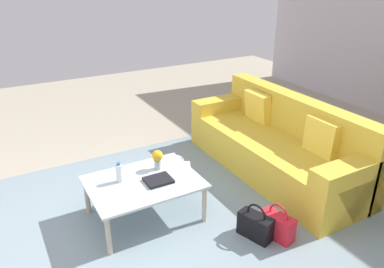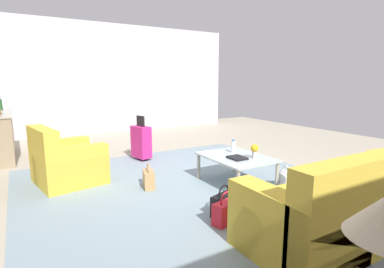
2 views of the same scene
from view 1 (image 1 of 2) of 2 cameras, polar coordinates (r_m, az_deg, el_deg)
The scene contains 10 objects.
ground_plane at distance 3.41m, azimuth -10.17°, elevation -18.61°, with size 12.00×12.00×0.00m, color #A89E89.
area_rug at distance 3.45m, azimuth 0.89°, elevation -17.49°, with size 5.20×4.40×0.01m, color gray.
couch at distance 4.63m, azimuth 13.11°, elevation -1.91°, with size 0.89×2.41×0.90m.
coffee_table at distance 3.67m, azimuth -7.36°, elevation -7.71°, with size 1.05×0.79×0.42m.
water_bottle at distance 3.62m, azimuth -11.02°, elevation -5.84°, with size 0.06×0.06×0.20m.
coffee_table_book at distance 3.61m, azimuth -5.15°, elevation -7.02°, with size 0.25×0.21×0.03m, color black.
flower_vase at distance 3.78m, azimuth -5.29°, elevation -3.66°, with size 0.11×0.11×0.21m.
handbag_black at distance 3.57m, azimuth 9.62°, elevation -13.58°, with size 0.23×0.35×0.36m.
handbag_white at distance 4.32m, azimuth -2.40°, elevation -5.94°, with size 0.35×0.27×0.36m.
handbag_red at distance 3.61m, azimuth 12.85°, elevation -13.42°, with size 0.22×0.35×0.36m.
Camera 1 is at (0.71, 2.43, 2.29)m, focal length 35.00 mm.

